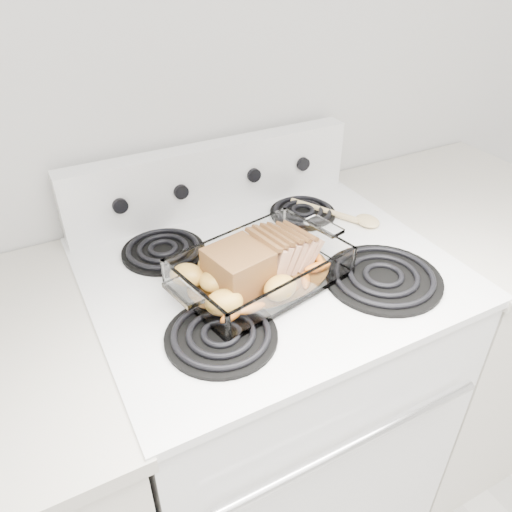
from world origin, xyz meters
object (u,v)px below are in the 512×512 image
counter_right (444,327)px  baking_dish (260,273)px  electric_range (266,400)px  pork_roast (254,262)px

counter_right → baking_dish: 0.87m
electric_range → baking_dish: electric_range is taller
electric_range → baking_dish: bearing=-134.3°
counter_right → pork_roast: pork_roast is taller
counter_right → pork_roast: bearing=-176.4°
counter_right → baking_dish: baking_dish is taller
counter_right → pork_roast: 0.90m
baking_dish → pork_roast: 0.04m
counter_right → pork_roast: (-0.73, -0.05, 0.53)m
counter_right → baking_dish: (-0.71, -0.05, 0.50)m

